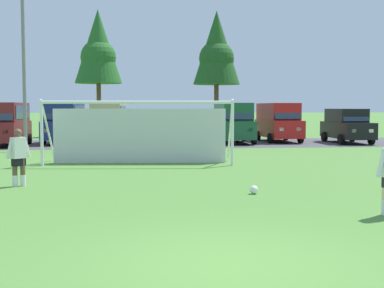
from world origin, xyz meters
TOP-DOWN VIEW (x-y plane):
  - ground_plane at (0.00, 15.00)m, footprint 400.00×400.00m
  - parking_lot_strip at (0.00, 24.87)m, footprint 52.00×8.40m
  - soccer_ball at (1.74, 5.86)m, footprint 0.22×0.22m
  - soccer_goal at (-1.19, 13.48)m, footprint 7.56×2.60m
  - player_midfield_center at (-4.62, 7.85)m, footprint 0.63×0.53m
  - parked_car_slot_far_left at (-8.87, 23.79)m, footprint 2.21×4.81m
  - parked_car_slot_left at (-5.78, 25.55)m, footprint 2.42×4.91m
  - parked_car_slot_center_left at (-3.06, 25.56)m, footprint 2.42×4.91m
  - parked_car_slot_center at (0.73, 24.54)m, footprint 2.10×4.23m
  - parked_car_slot_center_right at (4.77, 24.81)m, footprint 2.20×4.80m
  - parked_car_slot_right at (7.94, 25.73)m, footprint 2.31×4.86m
  - parked_car_slot_far_right at (11.93, 24.07)m, footprint 2.17×4.61m
  - tree_left_edge at (-4.33, 34.64)m, footprint 3.76×3.76m
  - tree_mid_left at (4.85, 32.36)m, footprint 3.63×3.63m
  - street_lamp at (-6.80, 19.84)m, footprint 2.00×0.32m

SIDE VIEW (x-z plane):
  - ground_plane at x=0.00m, z-range 0.00..0.00m
  - parking_lot_strip at x=0.00m, z-range 0.00..0.01m
  - soccer_ball at x=1.74m, z-range 0.00..0.22m
  - player_midfield_center at x=-4.62m, z-range 0.00..1.64m
  - parked_car_slot_center at x=0.73m, z-range 0.02..1.74m
  - parked_car_slot_far_right at x=11.93m, z-range 0.03..2.19m
  - soccer_goal at x=-1.19m, z-range 0.01..2.58m
  - parked_car_slot_far_left at x=-8.87m, z-range 0.08..2.60m
  - parked_car_slot_left at x=-5.78m, z-range 0.08..2.60m
  - parked_car_slot_center_left at x=-3.06m, z-range 0.08..2.60m
  - parked_car_slot_center_right at x=4.77m, z-range 0.08..2.60m
  - parked_car_slot_right at x=7.94m, z-range 0.08..2.60m
  - street_lamp at x=-6.80m, z-range 0.14..8.19m
  - tree_mid_left at x=4.85m, z-range 1.81..11.48m
  - tree_left_edge at x=-4.33m, z-range 1.88..11.90m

